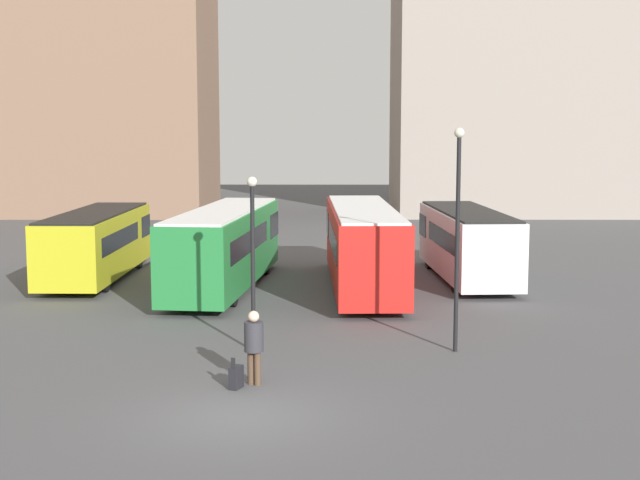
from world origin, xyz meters
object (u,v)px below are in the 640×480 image
object	(u,v)px
bus_3	(467,242)
traveler	(254,341)
bus_0	(97,242)
lamp_post_1	(458,223)
suitcase	(236,377)
lamp_post_0	(253,248)
bus_2	(363,244)
bus_1	(225,245)

from	to	relation	value
bus_3	traveler	bearing A→B (deg)	150.62
bus_0	lamp_post_1	xyz separation A→B (m)	(13.13, -12.00, 2.10)
suitcase	bus_0	bearing A→B (deg)	47.92
traveler	suitcase	bearing A→B (deg)	151.06
traveler	lamp_post_0	size ratio (longest dim) A/B	0.37
bus_0	bus_2	bearing A→B (deg)	-99.72
bus_0	traveler	world-z (taller)	bus_0
traveler	lamp_post_0	distance (m)	3.79
bus_1	lamp_post_1	bearing A→B (deg)	-137.10
bus_3	traveler	size ratio (longest dim) A/B	5.25
traveler	suitcase	world-z (taller)	traveler
bus_2	traveler	bearing A→B (deg)	164.91
suitcase	lamp_post_1	distance (m)	7.59
bus_3	traveler	distance (m)	17.08
suitcase	lamp_post_0	bearing A→B (deg)	20.87
bus_1	suitcase	size ratio (longest dim) A/B	14.73
traveler	suitcase	distance (m)	0.96
bus_3	lamp_post_0	xyz separation A→B (m)	(-7.80, -12.04, 1.37)
bus_0	bus_1	distance (m)	5.92
lamp_post_1	suitcase	bearing A→B (deg)	-147.73
bus_3	traveler	xyz separation A→B (m)	(-7.51, -15.34, -0.47)
bus_1	bus_3	distance (m)	9.95
suitcase	lamp_post_0	world-z (taller)	lamp_post_0
traveler	lamp_post_0	xyz separation A→B (m)	(-0.29, 3.30, 1.84)
lamp_post_1	bus_2	bearing A→B (deg)	102.35
bus_0	lamp_post_0	bearing A→B (deg)	-147.75
bus_0	suitcase	world-z (taller)	bus_0
lamp_post_1	bus_1	bearing A→B (deg)	127.31
bus_1	bus_0	bearing A→B (deg)	75.28
bus_0	suitcase	xyz separation A→B (m)	(7.37, -15.64, -1.24)
bus_1	traveler	world-z (taller)	bus_1
lamp_post_0	bus_3	bearing A→B (deg)	57.07
lamp_post_0	lamp_post_1	world-z (taller)	lamp_post_1
bus_0	lamp_post_1	bearing A→B (deg)	-132.09
bus_2	lamp_post_0	size ratio (longest dim) A/B	2.51
bus_1	bus_3	bearing A→B (deg)	-72.34
traveler	lamp_post_0	world-z (taller)	lamp_post_0
lamp_post_0	lamp_post_1	distance (m)	5.69
bus_0	lamp_post_1	world-z (taller)	lamp_post_1
bus_1	traveler	xyz separation A→B (m)	(2.22, -13.26, -0.60)
bus_2	lamp_post_1	distance (m)	10.47
bus_2	bus_3	distance (m)	4.78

